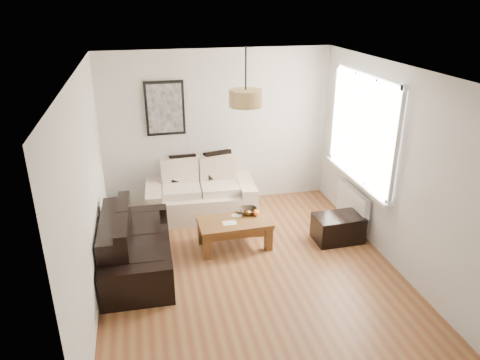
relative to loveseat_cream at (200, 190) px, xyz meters
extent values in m
plane|color=brown|center=(0.39, -1.78, -0.43)|extent=(4.50, 4.50, 0.00)
cube|color=white|center=(2.21, -0.98, -0.05)|extent=(0.10, 0.90, 0.52)
cylinder|color=tan|center=(0.39, -1.48, 1.80)|extent=(0.40, 0.40, 0.20)
cube|color=black|center=(1.84, -1.30, -0.23)|extent=(0.70, 0.46, 0.40)
cube|color=black|center=(-0.24, 0.21, 0.32)|extent=(0.44, 0.15, 0.43)
cube|color=black|center=(0.35, 0.21, 0.34)|extent=(0.47, 0.24, 0.45)
imported|color=black|center=(0.57, -0.94, 0.02)|extent=(0.29, 0.29, 0.07)
sphere|color=#F95414|center=(0.65, -1.06, 0.02)|extent=(0.08, 0.08, 0.07)
sphere|color=orange|center=(0.67, -1.02, 0.02)|extent=(0.10, 0.10, 0.09)
sphere|color=orange|center=(0.55, -1.02, 0.02)|extent=(0.09, 0.09, 0.08)
cube|color=beige|center=(0.24, -1.19, -0.01)|extent=(0.20, 0.15, 0.01)
camera|label=1|loc=(-0.85, -6.63, 2.95)|focal=33.53mm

